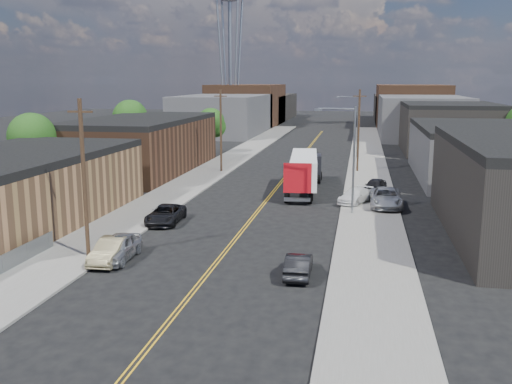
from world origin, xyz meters
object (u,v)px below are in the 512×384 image
at_px(car_left_a, 118,247).
at_px(car_right_oncoming, 299,265).
at_px(car_left_c, 166,214).
at_px(car_right_lot_c, 375,186).
at_px(car_left_b, 112,250).
at_px(car_right_lot_a, 386,198).
at_px(car_right_lot_b, 355,196).
at_px(semi_truck, 305,169).

relative_size(car_left_a, car_right_oncoming, 1.16).
distance_m(car_left_a, car_right_oncoming, 11.47).
relative_size(car_left_c, car_right_oncoming, 1.25).
bearing_deg(car_right_lot_c, car_left_b, -108.94).
bearing_deg(car_left_b, car_right_oncoming, -5.05).
height_order(car_left_a, car_right_oncoming, car_left_a).
distance_m(car_left_c, car_right_oncoming, 15.67).
relative_size(car_left_a, car_right_lot_a, 0.80).
distance_m(car_left_c, car_right_lot_b, 17.53).
height_order(car_right_lot_b, car_right_lot_c, car_right_lot_c).
bearing_deg(car_right_lot_b, car_left_c, -121.04).
height_order(car_left_c, car_right_oncoming, car_left_c).
distance_m(semi_truck, car_left_a, 26.75).
bearing_deg(car_right_lot_c, car_left_c, -123.59).
relative_size(semi_truck, car_left_a, 3.14).
height_order(semi_truck, car_left_b, semi_truck).
distance_m(semi_truck, car_left_c, 18.28).
bearing_deg(car_left_c, car_left_a, -91.81).
xyz_separation_m(semi_truck, car_right_lot_b, (5.13, -5.86, -1.39)).
height_order(car_right_lot_a, car_right_lot_b, car_right_lot_a).
relative_size(car_right_lot_a, car_right_lot_c, 1.40).
relative_size(car_right_lot_b, car_right_lot_c, 1.05).
xyz_separation_m(car_left_b, car_left_c, (0.00, 9.95, -0.03)).
bearing_deg(car_left_c, car_right_lot_a, 23.06).
relative_size(car_left_a, car_left_c, 0.93).
bearing_deg(car_right_lot_a, car_right_oncoming, -106.66).
bearing_deg(car_right_oncoming, car_right_lot_b, -99.69).
bearing_deg(car_right_oncoming, car_left_a, -6.22).
relative_size(car_right_oncoming, car_right_lot_b, 0.91).
relative_size(car_right_oncoming, car_right_lot_c, 0.96).
bearing_deg(car_right_lot_b, car_left_a, -101.45).
bearing_deg(semi_truck, car_left_b, -115.39).
height_order(car_left_b, car_right_lot_b, car_left_b).
height_order(car_right_oncoming, car_right_lot_a, car_right_lot_a).
xyz_separation_m(car_left_b, car_right_lot_a, (17.26, 18.47, 0.23)).
bearing_deg(car_right_lot_b, car_right_lot_c, 94.63).
distance_m(semi_truck, car_right_lot_a, 10.58).
bearing_deg(car_left_a, car_right_lot_c, 53.72).
bearing_deg(car_left_a, car_right_lot_b, 50.90).
height_order(car_left_c, car_right_lot_a, car_right_lot_a).
bearing_deg(car_right_oncoming, car_left_c, -43.30).
height_order(semi_truck, car_left_c, semi_truck).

